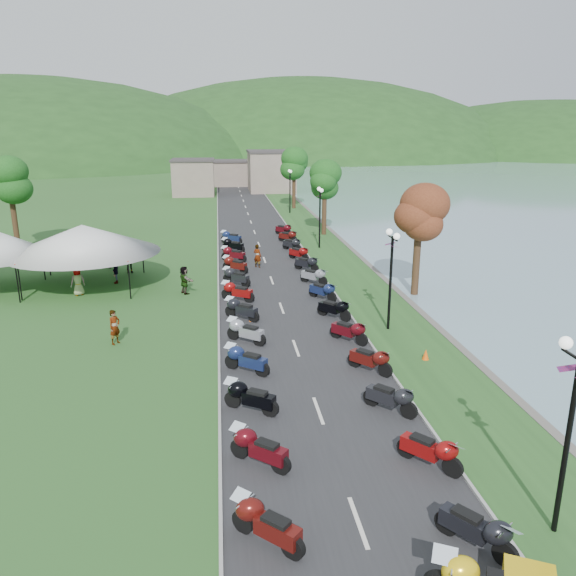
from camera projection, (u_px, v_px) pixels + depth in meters
name	position (u px, v px, depth m)	size (l,w,h in m)	color
road	(259.00, 244.00, 48.91)	(7.00, 120.00, 0.02)	#2D2D2F
hills_backdrop	(227.00, 155.00, 201.51)	(360.00, 120.00, 76.00)	#285621
far_building	(226.00, 174.00, 90.90)	(18.00, 16.00, 5.00)	gray
moto_row_left	(245.00, 332.00, 26.53)	(2.60, 49.60, 1.10)	#331411
moto_row_right	(323.00, 291.00, 33.23)	(2.60, 43.69, 1.10)	#331411
streetlamp_near	(567.00, 444.00, 13.60)	(1.40, 1.40, 5.00)	black
vendor_tent_main	(85.00, 256.00, 35.61)	(6.32, 6.32, 4.00)	silver
tree_lakeside	(418.00, 232.00, 33.37)	(2.80, 2.80, 7.78)	#22661F
pedestrian_a	(116.00, 344.00, 26.60)	(0.61, 0.45, 1.68)	slate
pedestrian_b	(112.00, 268.00, 40.89)	(0.96, 0.53, 1.97)	slate
pedestrian_c	(116.00, 283.00, 36.85)	(1.22, 0.50, 1.88)	slate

